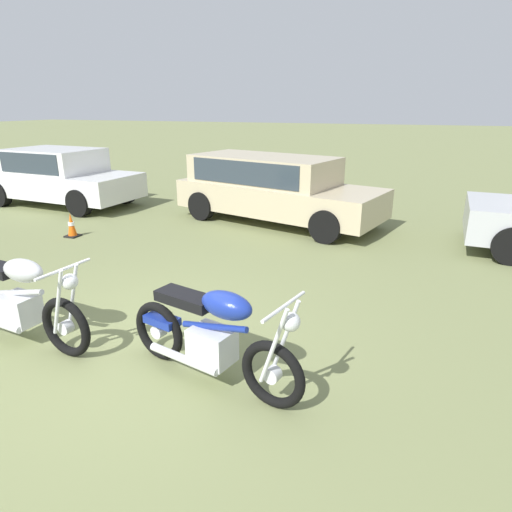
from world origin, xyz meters
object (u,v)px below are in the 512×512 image
(motorcycle_blue, at_px, (212,336))
(car_white, at_px, (59,174))
(car_beige, at_px, (271,184))
(motorcycle_silver, at_px, (18,300))
(traffic_cone, at_px, (72,226))

(motorcycle_blue, height_order, car_white, car_white)
(car_beige, bearing_deg, car_white, -162.76)
(motorcycle_blue, distance_m, car_beige, 6.12)
(car_beige, bearing_deg, motorcycle_silver, -83.87)
(motorcycle_silver, distance_m, car_beige, 6.06)
(motorcycle_blue, height_order, car_beige, car_beige)
(car_white, bearing_deg, motorcycle_blue, -35.07)
(motorcycle_silver, distance_m, motorcycle_blue, 2.30)
(motorcycle_blue, bearing_deg, car_white, 154.91)
(motorcycle_silver, relative_size, motorcycle_blue, 1.07)
(motorcycle_blue, relative_size, car_white, 0.47)
(motorcycle_silver, height_order, traffic_cone, motorcycle_silver)
(motorcycle_silver, bearing_deg, traffic_cone, 131.66)
(motorcycle_silver, relative_size, traffic_cone, 4.37)
(motorcycle_silver, relative_size, car_white, 0.50)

